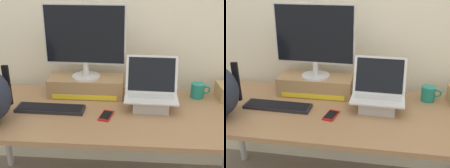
# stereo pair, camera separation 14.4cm
# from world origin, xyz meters

# --- Properties ---
(back_wall) EXTENTS (7.00, 0.10, 2.60)m
(back_wall) POSITION_xyz_m (0.00, 0.48, 1.30)
(back_wall) COLOR silver
(back_wall) RESTS_ON ground
(desk) EXTENTS (1.89, 0.76, 0.71)m
(desk) POSITION_xyz_m (0.00, 0.00, 0.65)
(desk) COLOR #99704C
(desk) RESTS_ON ground
(toner_box_yellow) EXTENTS (0.52, 0.22, 0.13)m
(toner_box_yellow) POSITION_xyz_m (-0.20, 0.24, 0.78)
(toner_box_yellow) COLOR #9E7A51
(toner_box_yellow) RESTS_ON desk
(desktop_monitor) EXTENTS (0.55, 0.19, 0.50)m
(desktop_monitor) POSITION_xyz_m (-0.20, 0.24, 1.11)
(desktop_monitor) COLOR silver
(desktop_monitor) RESTS_ON toner_box_yellow
(open_laptop) EXTENTS (0.34, 0.26, 0.31)m
(open_laptop) POSITION_xyz_m (0.24, 0.07, 0.78)
(open_laptop) COLOR #ADADB2
(open_laptop) RESTS_ON desk
(external_keyboard) EXTENTS (0.43, 0.13, 0.02)m
(external_keyboard) POSITION_xyz_m (-0.39, -0.02, 0.72)
(external_keyboard) COLOR black
(external_keyboard) RESTS_ON desk
(coffee_mug) EXTENTS (0.13, 0.09, 0.10)m
(coffee_mug) POSITION_xyz_m (0.58, 0.24, 0.76)
(coffee_mug) COLOR #1E7F70
(coffee_mug) RESTS_ON desk
(cell_phone) EXTENTS (0.09, 0.14, 0.01)m
(cell_phone) POSITION_xyz_m (-0.03, -0.08, 0.72)
(cell_phone) COLOR red
(cell_phone) RESTS_ON desk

